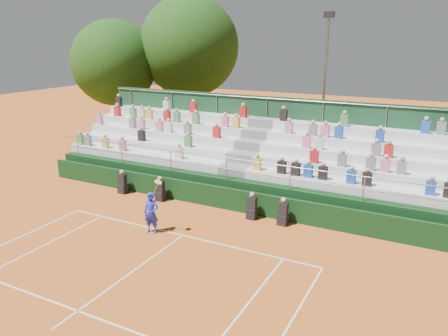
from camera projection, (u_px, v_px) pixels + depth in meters
The scene contains 8 objects.
ground at pixel (183, 235), 16.91m from camera, with size 90.00×90.00×0.00m, color #C05D20.
courtside_wall at pixel (221, 198), 19.50m from camera, with size 20.00×0.15×1.00m, color black.
line_officials at pixel (200, 198), 19.49m from camera, with size 8.70×0.40×1.19m.
grandstand at pixel (250, 167), 22.09m from camera, with size 20.00×5.20×4.40m.
tennis_player at pixel (151, 213), 16.95m from camera, with size 0.86×0.50×2.22m.
tree_west at pixel (114, 63), 30.64m from camera, with size 5.96×5.96×8.62m.
tree_east at pixel (189, 47), 30.92m from camera, with size 7.04×7.04×10.25m.
floodlight_mast at pixel (325, 77), 26.08m from camera, with size 0.60×0.25×8.80m.
Camera 1 is at (8.48, -13.01, 7.37)m, focal length 35.00 mm.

